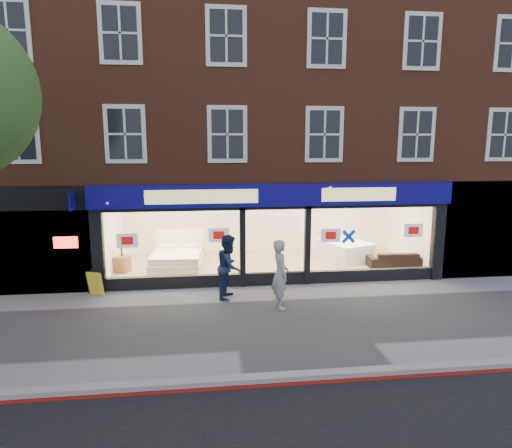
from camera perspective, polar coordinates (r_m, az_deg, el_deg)
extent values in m
plane|color=gray|center=(12.16, 4.74, -11.95)|extent=(120.00, 120.00, 0.00)
cube|color=#8C0A07|center=(9.44, 8.74, -18.94)|extent=(60.00, 0.10, 0.01)
cube|color=gray|center=(9.58, 8.41, -18.09)|extent=(60.00, 0.25, 0.12)
cube|color=tan|center=(17.04, 1.19, -5.15)|extent=(11.00, 4.50, 0.10)
cube|color=brown|center=(18.27, 0.46, 16.78)|extent=(19.00, 8.00, 6.70)
cube|color=#0C0770|center=(14.18, 2.58, 3.64)|extent=(11.40, 0.28, 0.70)
cube|color=black|center=(14.94, 2.37, -6.80)|extent=(11.00, 0.18, 0.40)
cube|color=black|center=(14.79, -19.15, -3.15)|extent=(0.35, 0.30, 2.60)
cube|color=black|center=(16.42, 21.73, -2.00)|extent=(0.35, 0.30, 2.60)
cube|color=white|center=(14.39, -10.44, -2.49)|extent=(4.20, 0.02, 2.10)
cube|color=white|center=(15.40, 14.48, -1.80)|extent=(4.20, 0.02, 2.10)
cube|color=white|center=(14.85, 2.29, -3.10)|extent=(1.80, 0.02, 2.10)
cube|color=silver|center=(18.94, 0.25, 0.31)|extent=(11.00, 0.20, 2.60)
cube|color=#FFEAC6|center=(16.54, 1.22, 3.39)|extent=(11.00, 4.50, 0.12)
cube|color=black|center=(15.53, -26.63, -1.73)|extent=(3.80, 0.60, 3.30)
cube|color=#FF140C|center=(14.85, -22.70, -2.14)|extent=(0.70, 0.04, 0.35)
cube|color=black|center=(17.52, 27.33, -0.52)|extent=(4.00, 0.40, 3.30)
cube|color=white|center=(16.54, -9.87, -4.97)|extent=(1.90, 2.18, 0.36)
cube|color=white|center=(16.46, -9.90, -3.94)|extent=(1.82, 2.09, 0.26)
cube|color=white|center=(17.47, -9.45, -2.65)|extent=(1.83, 0.27, 1.23)
cube|color=white|center=(17.18, -10.87, -2.72)|extent=(0.69, 0.38, 0.12)
cube|color=white|center=(17.08, -8.33, -2.71)|extent=(0.69, 0.38, 0.12)
cube|color=brown|center=(16.60, -16.35, -4.84)|extent=(0.60, 0.60, 0.55)
cube|color=white|center=(17.87, 11.01, -4.04)|extent=(1.99, 2.21, 0.24)
cube|color=white|center=(17.82, 11.04, -3.30)|extent=(1.99, 2.21, 0.24)
cube|color=white|center=(17.76, 11.07, -2.55)|extent=(1.99, 2.21, 0.24)
imported|color=black|center=(17.27, 17.01, -4.25)|extent=(2.01, 0.91, 0.57)
cube|color=yellow|center=(14.70, -19.37, -6.96)|extent=(0.58, 0.47, 0.76)
imported|color=#9C9FA3|center=(12.72, 3.04, -6.25)|extent=(0.53, 0.75, 1.94)
imported|color=#192547|center=(13.53, -3.37, -5.32)|extent=(0.95, 1.09, 1.90)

